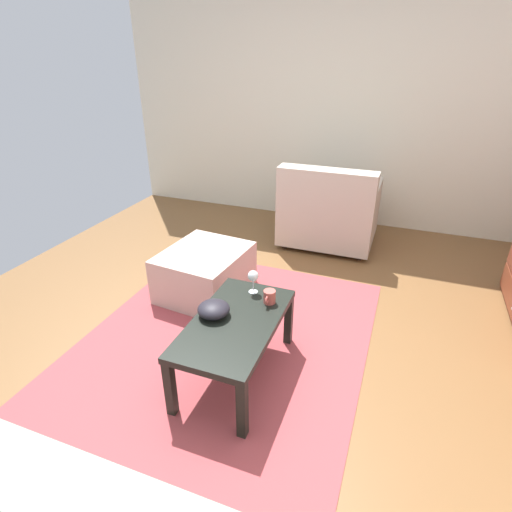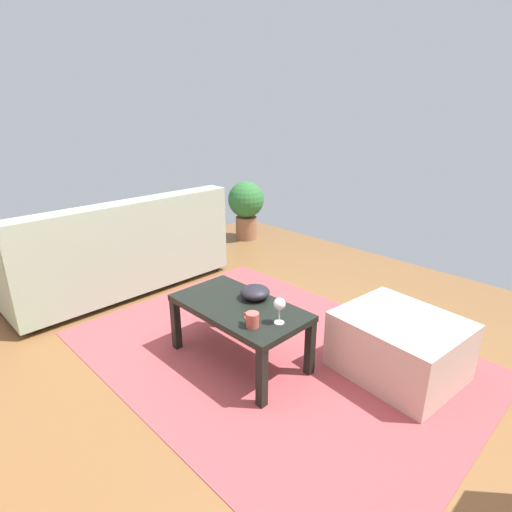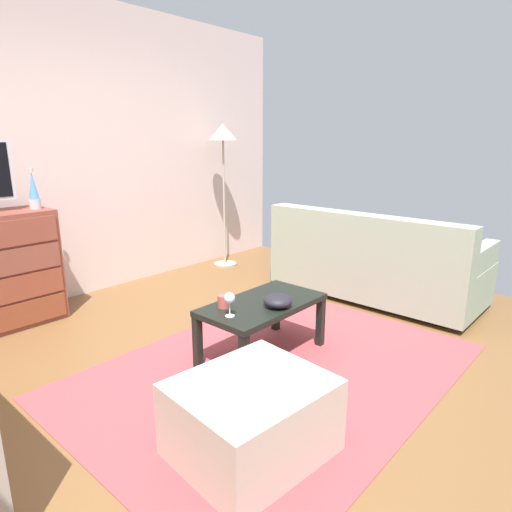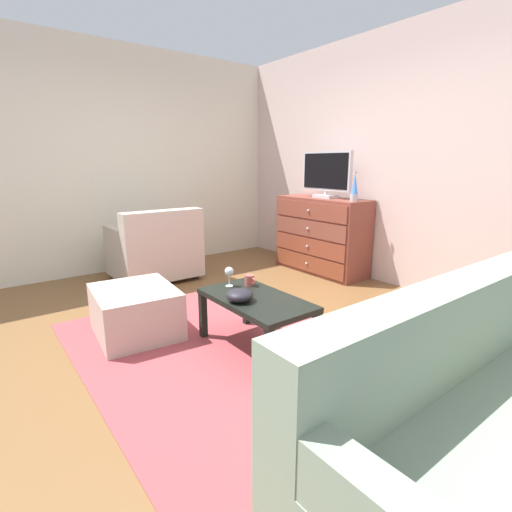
{
  "view_description": "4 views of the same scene",
  "coord_description": "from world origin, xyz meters",
  "px_view_note": "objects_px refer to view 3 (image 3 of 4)",
  "views": [
    {
      "loc": [
        2.08,
        0.81,
        1.83
      ],
      "look_at": [
        0.02,
        0.03,
        0.7
      ],
      "focal_mm": 28.66,
      "sensor_mm": 36.0,
      "label": 1
    },
    {
      "loc": [
        -1.42,
        1.55,
        1.59
      ],
      "look_at": [
        0.09,
        0.05,
        0.8
      ],
      "focal_mm": 28.68,
      "sensor_mm": 36.0,
      "label": 2
    },
    {
      "loc": [
        -1.87,
        -1.86,
        1.49
      ],
      "look_at": [
        0.32,
        0.08,
        0.71
      ],
      "focal_mm": 31.01,
      "sensor_mm": 36.0,
      "label": 3
    },
    {
      "loc": [
        2.38,
        -1.58,
        1.35
      ],
      "look_at": [
        0.16,
        0.11,
        0.67
      ],
      "focal_mm": 26.79,
      "sensor_mm": 36.0,
      "label": 4
    }
  ],
  "objects_px": {
    "lava_lamp": "(33,191)",
    "mug": "(224,301)",
    "wine_glass": "(230,299)",
    "coffee_table": "(262,309)",
    "ottoman": "(251,418)",
    "couch_large": "(373,264)",
    "standing_lamp": "(223,146)",
    "bowl_decorative": "(278,301)"
  },
  "relations": [
    {
      "from": "lava_lamp",
      "to": "mug",
      "type": "bearing_deg",
      "value": -76.53
    },
    {
      "from": "wine_glass",
      "to": "mug",
      "type": "relative_size",
      "value": 1.38
    },
    {
      "from": "wine_glass",
      "to": "coffee_table",
      "type": "bearing_deg",
      "value": 2.27
    },
    {
      "from": "ottoman",
      "to": "mug",
      "type": "bearing_deg",
      "value": 53.75
    },
    {
      "from": "couch_large",
      "to": "standing_lamp",
      "type": "bearing_deg",
      "value": 94.12
    },
    {
      "from": "standing_lamp",
      "to": "mug",
      "type": "bearing_deg",
      "value": -134.61
    },
    {
      "from": "lava_lamp",
      "to": "ottoman",
      "type": "height_order",
      "value": "lava_lamp"
    },
    {
      "from": "coffee_table",
      "to": "ottoman",
      "type": "xyz_separation_m",
      "value": [
        -0.79,
        -0.61,
        -0.16
      ]
    },
    {
      "from": "lava_lamp",
      "to": "bowl_decorative",
      "type": "xyz_separation_m",
      "value": [
        0.67,
        -2.02,
        -0.63
      ]
    },
    {
      "from": "coffee_table",
      "to": "couch_large",
      "type": "xyz_separation_m",
      "value": [
        1.62,
        0.0,
        -0.02
      ]
    },
    {
      "from": "coffee_table",
      "to": "bowl_decorative",
      "type": "xyz_separation_m",
      "value": [
        -0.0,
        -0.14,
        0.1
      ]
    },
    {
      "from": "bowl_decorative",
      "to": "ottoman",
      "type": "xyz_separation_m",
      "value": [
        -0.79,
        -0.48,
        -0.26
      ]
    },
    {
      "from": "coffee_table",
      "to": "couch_large",
      "type": "height_order",
      "value": "couch_large"
    },
    {
      "from": "mug",
      "to": "ottoman",
      "type": "relative_size",
      "value": 0.16
    },
    {
      "from": "lava_lamp",
      "to": "wine_glass",
      "type": "relative_size",
      "value": 2.1
    },
    {
      "from": "coffee_table",
      "to": "ottoman",
      "type": "relative_size",
      "value": 1.26
    },
    {
      "from": "coffee_table",
      "to": "mug",
      "type": "distance_m",
      "value": 0.3
    },
    {
      "from": "mug",
      "to": "standing_lamp",
      "type": "relative_size",
      "value": 0.07
    },
    {
      "from": "lava_lamp",
      "to": "wine_glass",
      "type": "distance_m",
      "value": 2.01
    },
    {
      "from": "bowl_decorative",
      "to": "couch_large",
      "type": "distance_m",
      "value": 1.63
    },
    {
      "from": "standing_lamp",
      "to": "couch_large",
      "type": "bearing_deg",
      "value": -85.88
    },
    {
      "from": "mug",
      "to": "ottoman",
      "type": "distance_m",
      "value": 0.95
    },
    {
      "from": "wine_glass",
      "to": "mug",
      "type": "bearing_deg",
      "value": 59.58
    },
    {
      "from": "ottoman",
      "to": "standing_lamp",
      "type": "height_order",
      "value": "standing_lamp"
    },
    {
      "from": "mug",
      "to": "standing_lamp",
      "type": "xyz_separation_m",
      "value": [
        1.73,
        1.75,
        0.97
      ]
    },
    {
      "from": "coffee_table",
      "to": "standing_lamp",
      "type": "xyz_separation_m",
      "value": [
        1.48,
        1.88,
        1.07
      ]
    },
    {
      "from": "ottoman",
      "to": "standing_lamp",
      "type": "xyz_separation_m",
      "value": [
        2.27,
        2.5,
        1.23
      ]
    },
    {
      "from": "wine_glass",
      "to": "bowl_decorative",
      "type": "height_order",
      "value": "wine_glass"
    },
    {
      "from": "bowl_decorative",
      "to": "couch_large",
      "type": "bearing_deg",
      "value": 4.98
    },
    {
      "from": "lava_lamp",
      "to": "coffee_table",
      "type": "bearing_deg",
      "value": -70.45
    },
    {
      "from": "ottoman",
      "to": "standing_lamp",
      "type": "relative_size",
      "value": 0.42
    },
    {
      "from": "bowl_decorative",
      "to": "couch_large",
      "type": "height_order",
      "value": "couch_large"
    },
    {
      "from": "bowl_decorative",
      "to": "standing_lamp",
      "type": "bearing_deg",
      "value": 53.63
    },
    {
      "from": "wine_glass",
      "to": "bowl_decorative",
      "type": "relative_size",
      "value": 0.82
    },
    {
      "from": "coffee_table",
      "to": "standing_lamp",
      "type": "relative_size",
      "value": 0.53
    },
    {
      "from": "standing_lamp",
      "to": "lava_lamp",
      "type": "bearing_deg",
      "value": 179.87
    },
    {
      "from": "coffee_table",
      "to": "mug",
      "type": "height_order",
      "value": "mug"
    },
    {
      "from": "bowl_decorative",
      "to": "couch_large",
      "type": "relative_size",
      "value": 0.1
    },
    {
      "from": "couch_large",
      "to": "ottoman",
      "type": "relative_size",
      "value": 2.76
    },
    {
      "from": "coffee_table",
      "to": "mug",
      "type": "relative_size",
      "value": 7.75
    },
    {
      "from": "ottoman",
      "to": "standing_lamp",
      "type": "bearing_deg",
      "value": 47.65
    },
    {
      "from": "standing_lamp",
      "to": "coffee_table",
      "type": "bearing_deg",
      "value": -128.26
    }
  ]
}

